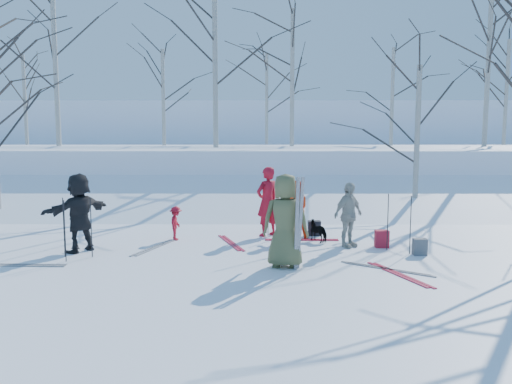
{
  "coord_description": "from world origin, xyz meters",
  "views": [
    {
      "loc": [
        0.06,
        -10.86,
        2.73
      ],
      "look_at": [
        0.0,
        1.5,
        1.3
      ],
      "focal_mm": 35.0,
      "sensor_mm": 36.0,
      "label": 1
    }
  ],
  "objects_px": {
    "skier_redor_behind": "(295,210)",
    "dog": "(319,231)",
    "skier_red_seated": "(176,223)",
    "skier_grey_west": "(79,213)",
    "skier_olive_center": "(285,221)",
    "backpack_grey": "(420,247)",
    "backpack_red": "(382,239)",
    "skier_cream_east": "(348,215)",
    "backpack_dark": "(314,228)",
    "skier_red_north": "(267,202)"
  },
  "relations": [
    {
      "from": "skier_red_seated",
      "to": "backpack_grey",
      "type": "distance_m",
      "value": 6.03
    },
    {
      "from": "skier_red_north",
      "to": "backpack_dark",
      "type": "height_order",
      "value": "skier_red_north"
    },
    {
      "from": "skier_red_seated",
      "to": "skier_olive_center",
      "type": "bearing_deg",
      "value": -131.65
    },
    {
      "from": "skier_redor_behind",
      "to": "skier_grey_west",
      "type": "xyz_separation_m",
      "value": [
        -5.14,
        -1.54,
        0.16
      ]
    },
    {
      "from": "backpack_red",
      "to": "skier_olive_center",
      "type": "bearing_deg",
      "value": -143.47
    },
    {
      "from": "skier_olive_center",
      "to": "dog",
      "type": "bearing_deg",
      "value": -102.9
    },
    {
      "from": "skier_olive_center",
      "to": "backpack_grey",
      "type": "xyz_separation_m",
      "value": [
        3.12,
        1.04,
        -0.78
      ]
    },
    {
      "from": "skier_redor_behind",
      "to": "backpack_dark",
      "type": "relative_size",
      "value": 3.82
    },
    {
      "from": "skier_red_north",
      "to": "skier_red_seated",
      "type": "height_order",
      "value": "skier_red_north"
    },
    {
      "from": "skier_red_seated",
      "to": "dog",
      "type": "bearing_deg",
      "value": -89.26
    },
    {
      "from": "skier_red_north",
      "to": "skier_cream_east",
      "type": "xyz_separation_m",
      "value": [
        1.94,
        -1.34,
        -0.14
      ]
    },
    {
      "from": "skier_red_seated",
      "to": "backpack_dark",
      "type": "bearing_deg",
      "value": -77.66
    },
    {
      "from": "skier_red_north",
      "to": "dog",
      "type": "relative_size",
      "value": 2.9
    },
    {
      "from": "skier_olive_center",
      "to": "backpack_grey",
      "type": "distance_m",
      "value": 3.38
    },
    {
      "from": "dog",
      "to": "skier_olive_center",
      "type": "bearing_deg",
      "value": 27.83
    },
    {
      "from": "skier_grey_west",
      "to": "backpack_dark",
      "type": "height_order",
      "value": "skier_grey_west"
    },
    {
      "from": "skier_grey_west",
      "to": "backpack_red",
      "type": "distance_m",
      "value": 7.22
    },
    {
      "from": "skier_red_seated",
      "to": "dog",
      "type": "distance_m",
      "value": 3.7
    },
    {
      "from": "skier_olive_center",
      "to": "backpack_grey",
      "type": "bearing_deg",
      "value": -152.73
    },
    {
      "from": "skier_red_north",
      "to": "skier_red_seated",
      "type": "relative_size",
      "value": 2.12
    },
    {
      "from": "skier_olive_center",
      "to": "skier_red_north",
      "type": "relative_size",
      "value": 1.04
    },
    {
      "from": "skier_red_seated",
      "to": "dog",
      "type": "xyz_separation_m",
      "value": [
        3.69,
        -0.13,
        -0.17
      ]
    },
    {
      "from": "skier_redor_behind",
      "to": "backpack_red",
      "type": "height_order",
      "value": "skier_redor_behind"
    },
    {
      "from": "skier_olive_center",
      "to": "skier_cream_east",
      "type": "relative_size",
      "value": 1.23
    },
    {
      "from": "skier_red_seated",
      "to": "skier_grey_west",
      "type": "xyz_separation_m",
      "value": [
        -2.03,
        -1.28,
        0.48
      ]
    },
    {
      "from": "skier_red_seated",
      "to": "skier_red_north",
      "type": "bearing_deg",
      "value": -73.98
    },
    {
      "from": "backpack_grey",
      "to": "backpack_red",
      "type": "bearing_deg",
      "value": 131.24
    },
    {
      "from": "skier_olive_center",
      "to": "dog",
      "type": "height_order",
      "value": "skier_olive_center"
    },
    {
      "from": "skier_red_north",
      "to": "backpack_red",
      "type": "bearing_deg",
      "value": 115.08
    },
    {
      "from": "skier_olive_center",
      "to": "skier_grey_west",
      "type": "xyz_separation_m",
      "value": [
        -4.73,
        1.35,
        -0.05
      ]
    },
    {
      "from": "skier_grey_west",
      "to": "skier_cream_east",
      "type": "bearing_deg",
      "value": 129.98
    },
    {
      "from": "skier_cream_east",
      "to": "skier_red_seated",
      "type": "bearing_deg",
      "value": 130.77
    },
    {
      "from": "skier_redor_behind",
      "to": "backpack_dark",
      "type": "xyz_separation_m",
      "value": [
        0.55,
        0.36,
        -0.56
      ]
    },
    {
      "from": "skier_grey_west",
      "to": "skier_red_seated",
      "type": "bearing_deg",
      "value": 157.74
    },
    {
      "from": "skier_red_north",
      "to": "dog",
      "type": "bearing_deg",
      "value": 114.14
    },
    {
      "from": "skier_redor_behind",
      "to": "skier_cream_east",
      "type": "distance_m",
      "value": 1.6
    },
    {
      "from": "skier_olive_center",
      "to": "skier_redor_behind",
      "type": "distance_m",
      "value": 2.93
    },
    {
      "from": "skier_redor_behind",
      "to": "skier_grey_west",
      "type": "height_order",
      "value": "skier_grey_west"
    },
    {
      "from": "skier_redor_behind",
      "to": "backpack_red",
      "type": "relative_size",
      "value": 3.64
    },
    {
      "from": "dog",
      "to": "backpack_red",
      "type": "distance_m",
      "value": 1.6
    },
    {
      "from": "skier_red_seated",
      "to": "backpack_red",
      "type": "xyz_separation_m",
      "value": [
        5.14,
        -0.83,
        -0.23
      ]
    },
    {
      "from": "skier_redor_behind",
      "to": "skier_cream_east",
      "type": "relative_size",
      "value": 0.97
    },
    {
      "from": "skier_olive_center",
      "to": "dog",
      "type": "distance_m",
      "value": 2.79
    },
    {
      "from": "skier_grey_west",
      "to": "backpack_grey",
      "type": "xyz_separation_m",
      "value": [
        7.85,
        -0.31,
        -0.73
      ]
    },
    {
      "from": "skier_red_seated",
      "to": "skier_redor_behind",
      "type": "bearing_deg",
      "value": -82.52
    },
    {
      "from": "backpack_red",
      "to": "backpack_grey",
      "type": "relative_size",
      "value": 1.11
    },
    {
      "from": "skier_cream_east",
      "to": "backpack_grey",
      "type": "xyz_separation_m",
      "value": [
        1.49,
        -0.82,
        -0.6
      ]
    },
    {
      "from": "dog",
      "to": "backpack_dark",
      "type": "bearing_deg",
      "value": -127.7
    },
    {
      "from": "skier_redor_behind",
      "to": "dog",
      "type": "height_order",
      "value": "skier_redor_behind"
    },
    {
      "from": "skier_olive_center",
      "to": "backpack_dark",
      "type": "distance_m",
      "value": 3.48
    }
  ]
}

